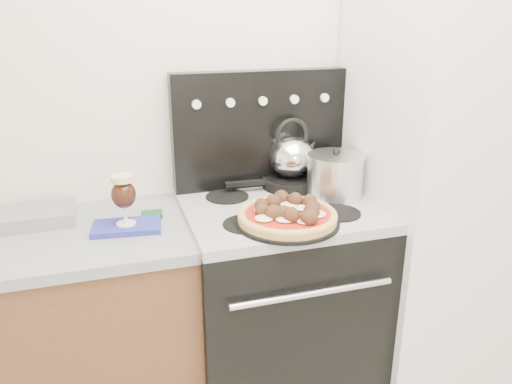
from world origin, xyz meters
name	(u,v)px	position (x,y,z in m)	size (l,w,h in m)	color
room_shell	(386,209)	(0.00, 0.29, 1.25)	(3.52, 3.01, 2.52)	beige
base_cabinet	(0,355)	(-1.02, 1.20, 0.43)	(1.45, 0.60, 0.86)	brown
stove_body	(278,308)	(0.08, 1.18, 0.44)	(0.76, 0.65, 0.88)	black
cooktop	(280,210)	(0.08, 1.18, 0.90)	(0.76, 0.65, 0.04)	#ADADB2
backguard	(259,129)	(0.08, 1.45, 1.17)	(0.76, 0.08, 0.50)	black
fridge	(434,183)	(0.78, 1.15, 0.95)	(0.64, 0.68, 1.90)	silver
foil_sheet	(37,216)	(-0.84, 1.32, 0.93)	(0.27, 0.20, 0.05)	silver
oven_mitt	(127,227)	(-0.52, 1.16, 0.91)	(0.24, 0.14, 0.02)	navy
beer_glass	(124,200)	(-0.52, 1.16, 1.02)	(0.09, 0.09, 0.19)	black
pizza_pan	(287,222)	(0.04, 0.99, 0.93)	(0.38, 0.38, 0.01)	black
pizza	(287,214)	(0.04, 0.99, 0.96)	(0.36, 0.36, 0.05)	tan
skillet	(291,182)	(0.20, 1.37, 0.94)	(0.25, 0.25, 0.04)	black
tea_kettle	(292,153)	(0.20, 1.37, 1.07)	(0.20, 0.20, 0.22)	silver
stock_pot	(335,176)	(0.34, 1.21, 1.00)	(0.23, 0.23, 0.17)	silver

